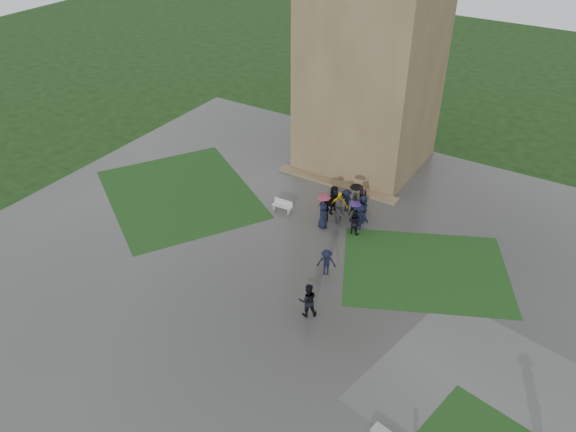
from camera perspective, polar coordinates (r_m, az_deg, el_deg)
The scene contains 10 objects.
ground at distance 31.68m, azimuth -4.00°, elevation -5.23°, with size 120.00×120.00×0.00m, color black.
plaza at distance 32.95m, azimuth -2.00°, elevation -3.36°, with size 34.00×34.00×0.02m, color #373734.
lawn_inset_left at distance 38.73m, azimuth -10.91°, elevation 2.24°, with size 11.00×9.00×0.01m, color #143412.
lawn_inset_right at distance 32.34m, azimuth 13.76°, elevation -5.30°, with size 9.00×7.00×0.01m, color #143412.
tower at distance 39.27m, azimuth 8.73°, elevation 17.32°, with size 8.00×8.00×18.00m, color brown.
tower_plinth at distance 39.10m, azimuth 4.96°, elevation 3.28°, with size 9.00×0.80×0.22m, color brown.
bench at distance 36.06m, azimuth -0.55°, elevation 1.08°, with size 1.34×0.48×0.76m.
visitor_cluster at distance 34.97m, azimuth 5.83°, elevation 0.95°, with size 3.44×3.60×2.41m.
pedestrian_mid at distance 30.70m, azimuth 3.92°, elevation -4.72°, with size 1.04×0.54×1.61m, color black.
pedestrian_near at distance 28.12m, azimuth 2.03°, elevation -8.54°, with size 0.93×0.54×1.92m, color black.
Camera 1 is at (14.78, -19.71, 19.92)m, focal length 35.00 mm.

